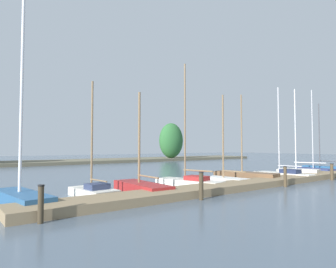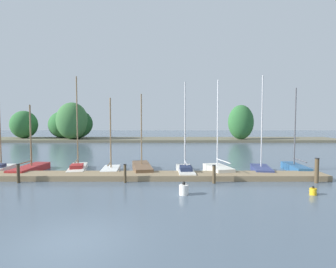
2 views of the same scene
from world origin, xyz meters
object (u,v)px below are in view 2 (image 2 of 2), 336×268
sailboat_2 (30,168)px  sailboat_6 (184,170)px  mooring_piling_3 (213,174)px  sailboat_5 (141,167)px  mooring_piling_1 (17,173)px  mooring_piling_4 (316,170)px  sailboat_8 (260,168)px  sailboat_4 (110,169)px  sailboat_7 (217,169)px  mooring_piling_2 (124,173)px  sailboat_3 (77,167)px  channel_buoy_0 (183,190)px  channel_buoy_1 (312,191)px  sailboat_9 (293,167)px

sailboat_2 → sailboat_6: 11.42m
sailboat_2 → mooring_piling_3: (13.01, -3.44, 0.27)m
sailboat_5 → mooring_piling_1: sailboat_5 is taller
sailboat_5 → mooring_piling_4: (11.13, -3.49, 0.45)m
sailboat_2 → mooring_piling_4: size_ratio=3.23×
sailboat_5 → sailboat_8: sailboat_8 is taller
sailboat_2 → sailboat_5: size_ratio=0.86×
sailboat_4 → sailboat_7: bearing=-97.8°
sailboat_7 → mooring_piling_2: 6.78m
sailboat_3 → sailboat_6: bearing=-109.8°
sailboat_5 → sailboat_6: bearing=-116.3°
sailboat_7 → sailboat_6: bearing=79.5°
mooring_piling_1 → mooring_piling_3: bearing=-0.5°
sailboat_2 → channel_buoy_0: (11.01, -5.95, -0.02)m
sailboat_5 → mooring_piling_1: (-7.29, -3.47, 0.27)m
mooring_piling_4 → sailboat_7: bearing=153.8°
sailboat_4 → sailboat_5: bearing=-86.9°
sailboat_7 → mooring_piling_3: sailboat_7 is taller
sailboat_7 → channel_buoy_0: size_ratio=9.61×
sailboat_5 → mooring_piling_1: size_ratio=4.89×
sailboat_2 → mooring_piling_3: size_ratio=4.42×
mooring_piling_2 → channel_buoy_1: size_ratio=2.45×
sailboat_3 → sailboat_7: (10.35, -0.89, 0.03)m
channel_buoy_0 → channel_buoy_1: bearing=-0.1°
sailboat_3 → mooring_piling_4: sailboat_3 is taller
sailboat_5 → mooring_piling_2: sailboat_5 is taller
sailboat_2 → sailboat_7: sailboat_7 is taller
sailboat_7 → mooring_piling_3: 2.94m
sailboat_7 → channel_buoy_1: 6.68m
sailboat_4 → mooring_piling_4: bearing=-108.0°
sailboat_5 → channel_buoy_0: 6.68m
channel_buoy_1 → sailboat_8: bearing=97.9°
sailboat_5 → mooring_piling_2: size_ratio=4.99×
sailboat_3 → sailboat_4: 2.63m
sailboat_4 → mooring_piling_1: 5.96m
sailboat_2 → mooring_piling_3: 13.46m
sailboat_4 → mooring_piling_4: size_ratio=3.54×
sailboat_7 → sailboat_9: (5.99, 0.98, -0.01)m
sailboat_6 → mooring_piling_3: 3.14m
sailboat_7 → sailboat_8: (3.23, 0.27, -0.02)m
sailboat_9 → mooring_piling_4: 3.78m
sailboat_6 → mooring_piling_2: (-3.88, -2.54, 0.26)m
sailboat_9 → mooring_piling_1: bearing=103.3°
mooring_piling_2 → mooring_piling_4: (11.83, -0.07, 0.19)m
sailboat_4 → channel_buoy_1: sailboat_4 is taller
sailboat_2 → sailboat_7: 13.76m
channel_buoy_1 → sailboat_3: bearing=156.5°
sailboat_3 → channel_buoy_0: (7.61, -6.23, -0.04)m
sailboat_3 → mooring_piling_1: bearing=133.5°
sailboat_6 → mooring_piling_2: bearing=121.8°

